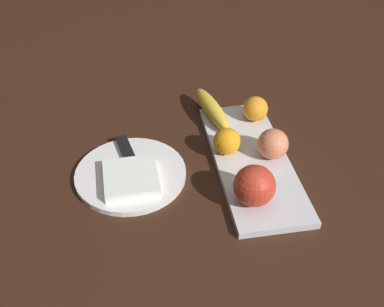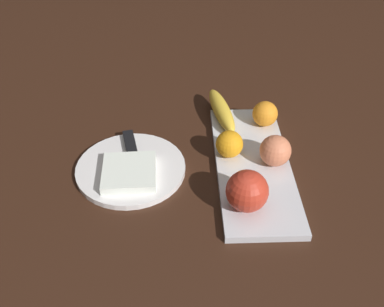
# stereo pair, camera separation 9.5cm
# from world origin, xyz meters

# --- Properties ---
(ground_plane) EXTENTS (2.40, 2.40, 0.00)m
(ground_plane) POSITION_xyz_m (0.00, 0.00, 0.00)
(ground_plane) COLOR #331B10
(fruit_tray) EXTENTS (0.42, 0.16, 0.02)m
(fruit_tray) POSITION_xyz_m (-0.05, 0.01, 0.01)
(fruit_tray) COLOR silver
(fruit_tray) RESTS_ON ground_plane
(apple) EXTENTS (0.08, 0.08, 0.08)m
(apple) POSITION_xyz_m (0.08, -0.02, 0.06)
(apple) COLOR red
(apple) RESTS_ON fruit_tray
(banana) EXTENTS (0.19, 0.07, 0.04)m
(banana) POSITION_xyz_m (-0.22, -0.05, 0.04)
(banana) COLOR yellow
(banana) RESTS_ON fruit_tray
(orange_near_apple) EXTENTS (0.06, 0.06, 0.06)m
(orange_near_apple) POSITION_xyz_m (-0.08, -0.04, 0.05)
(orange_near_apple) COLOR orange
(orange_near_apple) RESTS_ON fruit_tray
(orange_near_banana) EXTENTS (0.06, 0.06, 0.06)m
(orange_near_banana) POSITION_xyz_m (-0.19, 0.06, 0.05)
(orange_near_banana) COLOR orange
(orange_near_banana) RESTS_ON fruit_tray
(peach) EXTENTS (0.07, 0.07, 0.07)m
(peach) POSITION_xyz_m (-0.05, 0.05, 0.05)
(peach) COLOR #DD7B54
(peach) RESTS_ON fruit_tray
(dinner_plate) EXTENTS (0.24, 0.24, 0.01)m
(dinner_plate) POSITION_xyz_m (-0.05, -0.26, 0.01)
(dinner_plate) COLOR white
(dinner_plate) RESTS_ON ground_plane
(folded_napkin) EXTENTS (0.12, 0.12, 0.02)m
(folded_napkin) POSITION_xyz_m (-0.02, -0.26, 0.02)
(folded_napkin) COLOR white
(folded_napkin) RESTS_ON dinner_plate
(knife) EXTENTS (0.18, 0.06, 0.01)m
(knife) POSITION_xyz_m (-0.10, -0.26, 0.02)
(knife) COLOR silver
(knife) RESTS_ON dinner_plate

